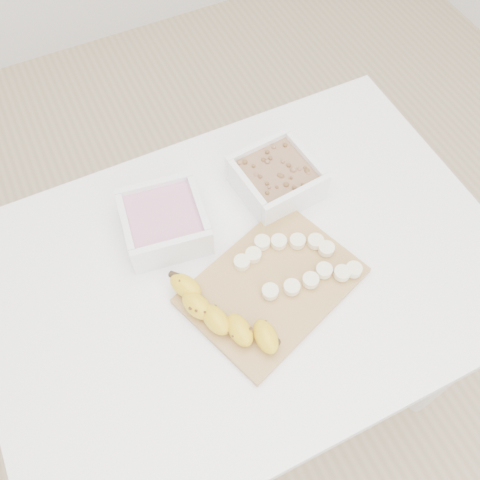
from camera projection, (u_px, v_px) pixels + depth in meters
name	position (u px, v px, depth m)	size (l,w,h in m)	color
ground	(244.00, 381.00, 1.67)	(3.50, 3.50, 0.00)	#C6AD89
table	(246.00, 290.00, 1.11)	(1.00, 0.70, 0.75)	white
bowl_yogurt	(164.00, 222.00, 1.04)	(0.18, 0.18, 0.07)	white
bowl_granola	(276.00, 178.00, 1.09)	(0.17, 0.17, 0.07)	white
cutting_board	(272.00, 286.00, 1.00)	(0.31, 0.22, 0.01)	tan
banana	(225.00, 316.00, 0.94)	(0.06, 0.23, 0.04)	gold
banana_slices	(297.00, 262.00, 1.01)	(0.21, 0.16, 0.02)	#FAECBE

